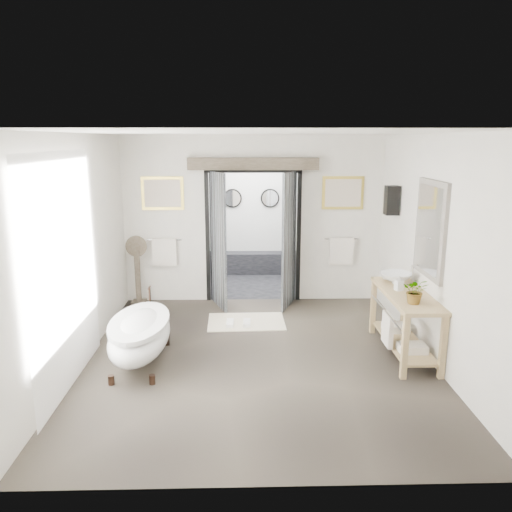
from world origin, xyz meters
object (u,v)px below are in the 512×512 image
object	(u,v)px
clawfoot_tub	(140,335)
vanity	(403,318)
rug	(246,322)
basin	(396,278)

from	to	relation	value
clawfoot_tub	vanity	size ratio (longest dim) A/B	1.02
vanity	rug	xyz separation A→B (m)	(-2.09, 1.23, -0.50)
basin	vanity	bearing A→B (deg)	-103.08
clawfoot_tub	rug	distance (m)	2.02
clawfoot_tub	vanity	xyz separation A→B (m)	(3.45, 0.21, 0.11)
clawfoot_tub	basin	xyz separation A→B (m)	(3.46, 0.67, 0.54)
clawfoot_tub	rug	world-z (taller)	clawfoot_tub
rug	basin	xyz separation A→B (m)	(2.09, -0.77, 0.92)
rug	vanity	bearing A→B (deg)	-30.52
clawfoot_tub	vanity	bearing A→B (deg)	3.48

